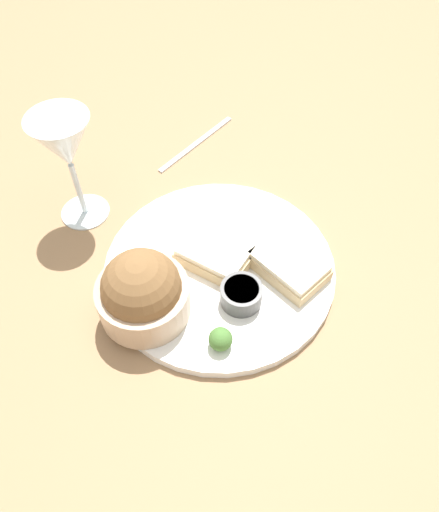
% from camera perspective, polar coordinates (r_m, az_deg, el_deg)
% --- Properties ---
extents(ground_plane, '(4.00, 4.00, 0.00)m').
position_cam_1_polar(ground_plane, '(0.66, 0.00, -1.78)').
color(ground_plane, '#93704C').
extents(dinner_plate, '(0.30, 0.30, 0.01)m').
position_cam_1_polar(dinner_plate, '(0.66, 0.00, -1.43)').
color(dinner_plate, white).
rests_on(dinner_plate, ground_plane).
extents(salad_bowl, '(0.11, 0.11, 0.09)m').
position_cam_1_polar(salad_bowl, '(0.59, -8.80, -4.15)').
color(salad_bowl, tan).
rests_on(salad_bowl, dinner_plate).
extents(sauce_ramekin, '(0.05, 0.05, 0.03)m').
position_cam_1_polar(sauce_ramekin, '(0.61, 2.88, -4.18)').
color(sauce_ramekin, '#4C4C4C').
rests_on(sauce_ramekin, dinner_plate).
extents(cheese_toast_near, '(0.11, 0.11, 0.03)m').
position_cam_1_polar(cheese_toast_near, '(0.65, -0.51, 0.26)').
color(cheese_toast_near, '#D1B27F').
rests_on(cheese_toast_near, dinner_plate).
extents(cheese_toast_far, '(0.11, 0.09, 0.03)m').
position_cam_1_polar(cheese_toast_far, '(0.64, 7.88, -1.06)').
color(cheese_toast_far, '#D1B27F').
rests_on(cheese_toast_far, dinner_plate).
extents(wine_glass, '(0.08, 0.08, 0.17)m').
position_cam_1_polar(wine_glass, '(0.67, -17.23, 11.80)').
color(wine_glass, silver).
rests_on(wine_glass, ground_plane).
extents(garnish, '(0.03, 0.03, 0.03)m').
position_cam_1_polar(garnish, '(0.58, 0.12, -9.48)').
color(garnish, '#477533').
rests_on(garnish, dinner_plate).
extents(fork, '(0.08, 0.16, 0.01)m').
position_cam_1_polar(fork, '(0.84, -2.65, 12.79)').
color(fork, silver).
rests_on(fork, ground_plane).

